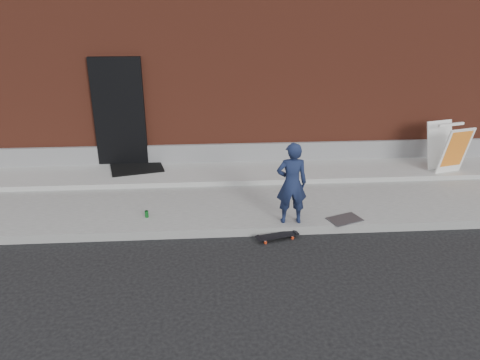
{
  "coord_description": "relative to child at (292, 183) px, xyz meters",
  "views": [
    {
      "loc": [
        -0.74,
        -6.72,
        3.76
      ],
      "look_at": [
        -0.23,
        0.8,
        0.68
      ],
      "focal_mm": 35.0,
      "sensor_mm": 36.0,
      "label": 1
    }
  ],
  "objects": [
    {
      "name": "sidewalk",
      "position": [
        -0.57,
        1.3,
        -0.77
      ],
      "size": [
        20.0,
        3.0,
        0.15
      ],
      "primitive_type": "cube",
      "color": "gray",
      "rests_on": "ground"
    },
    {
      "name": "skateboard",
      "position": [
        -0.26,
        -0.32,
        -0.78
      ],
      "size": [
        0.7,
        0.34,
        0.08
      ],
      "color": "#B72E12",
      "rests_on": "ground"
    },
    {
      "name": "pizza_sign",
      "position": [
        3.57,
        1.89,
        -0.09
      ],
      "size": [
        0.77,
        0.85,
        1.01
      ],
      "color": "white",
      "rests_on": "apron"
    },
    {
      "name": "utility_plate",
      "position": [
        0.93,
        0.0,
        -0.68
      ],
      "size": [
        0.63,
        0.52,
        0.02
      ],
      "primitive_type": "cube",
      "rotation": [
        0.0,
        0.0,
        0.36
      ],
      "color": "#4E4E52",
      "rests_on": "sidewalk"
    },
    {
      "name": "child",
      "position": [
        0.0,
        0.0,
        0.0
      ],
      "size": [
        0.51,
        0.34,
        1.39
      ],
      "primitive_type": "imported",
      "rotation": [
        0.0,
        0.0,
        3.13
      ],
      "color": "#172141",
      "rests_on": "sidewalk"
    },
    {
      "name": "soda_can",
      "position": [
        -2.42,
        0.33,
        -0.63
      ],
      "size": [
        0.08,
        0.08,
        0.12
      ],
      "primitive_type": "cylinder",
      "rotation": [
        0.0,
        0.0,
        -0.21
      ],
      "color": "#19812C",
      "rests_on": "sidewalk"
    },
    {
      "name": "apron",
      "position": [
        -0.57,
        2.2,
        -0.64
      ],
      "size": [
        20.0,
        1.2,
        0.1
      ],
      "primitive_type": "cube",
      "color": "gray",
      "rests_on": "sidewalk"
    },
    {
      "name": "doormat",
      "position": [
        -2.87,
        2.5,
        -0.58
      ],
      "size": [
        1.23,
        1.08,
        0.03
      ],
      "primitive_type": "cube",
      "rotation": [
        0.0,
        0.0,
        0.24
      ],
      "color": "black",
      "rests_on": "apron"
    },
    {
      "name": "ground",
      "position": [
        -0.57,
        -0.2,
        -0.84
      ],
      "size": [
        80.0,
        80.0,
        0.0
      ],
      "primitive_type": "plane",
      "color": "black",
      "rests_on": "ground"
    },
    {
      "name": "building",
      "position": [
        -0.57,
        6.79,
        1.65
      ],
      "size": [
        20.0,
        8.1,
        5.0
      ],
      "color": "maroon",
      "rests_on": "ground"
    }
  ]
}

